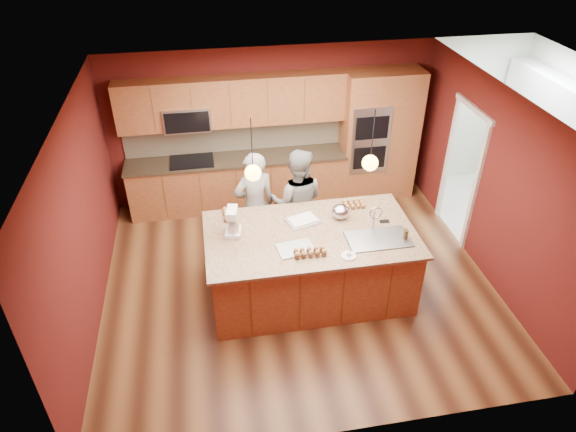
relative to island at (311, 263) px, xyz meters
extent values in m
plane|color=#432314|center=(-0.12, 0.28, -0.52)|extent=(5.50, 5.50, 0.00)
plane|color=silver|center=(-0.12, 0.28, 2.18)|extent=(5.50, 5.50, 0.00)
plane|color=#541613|center=(-0.12, 2.78, 0.83)|extent=(5.50, 0.00, 5.50)
plane|color=#541613|center=(-0.12, -2.22, 0.83)|extent=(5.50, 0.00, 5.50)
plane|color=#541613|center=(-2.87, 0.28, 0.83)|extent=(0.00, 5.00, 5.00)
plane|color=#541613|center=(2.63, 0.28, 0.83)|extent=(0.00, 5.00, 5.00)
cube|color=brown|center=(-0.77, 2.48, -0.07)|extent=(3.70, 0.60, 0.90)
cube|color=black|center=(-0.77, 2.47, 0.39)|extent=(3.74, 0.64, 0.04)
cube|color=beige|center=(-0.77, 2.77, 0.70)|extent=(3.70, 0.03, 0.56)
cube|color=brown|center=(-0.77, 2.60, 1.38)|extent=(3.70, 0.36, 0.80)
cube|color=black|center=(-1.52, 2.46, 0.42)|extent=(0.72, 0.52, 0.03)
cube|color=#AEB2B6|center=(-1.52, 2.58, 1.16)|extent=(0.76, 0.40, 0.40)
cube|color=brown|center=(1.48, 2.48, 0.63)|extent=(0.80, 0.60, 2.30)
cube|color=#AEB2B6|center=(1.48, 2.18, 0.68)|extent=(0.66, 0.04, 1.20)
cube|color=brown|center=(2.13, 2.48, 0.63)|extent=(0.50, 0.60, 2.30)
plane|color=silver|center=(3.53, 1.48, -0.52)|extent=(2.60, 2.60, 0.00)
plane|color=beige|center=(4.43, 1.48, 0.83)|extent=(0.00, 2.70, 2.70)
cube|color=white|center=(4.23, 1.48, 1.43)|extent=(0.35, 2.40, 0.75)
cylinder|color=black|center=(-0.74, 0.00, 1.83)|extent=(0.01, 0.01, 0.70)
sphere|color=#FFBA41|center=(-0.74, 0.00, 1.48)|extent=(0.20, 0.20, 0.20)
cylinder|color=black|center=(0.71, 0.00, 1.83)|extent=(0.01, 0.01, 0.70)
sphere|color=#FFBA41|center=(0.71, 0.00, 1.48)|extent=(0.20, 0.20, 0.20)
cube|color=brown|center=(-0.02, 0.00, -0.03)|extent=(2.68, 1.45, 0.98)
cube|color=tan|center=(-0.02, 0.00, 0.48)|extent=(2.78, 1.55, 0.04)
cube|color=#AEB2B6|center=(0.82, -0.27, 0.42)|extent=(0.80, 0.47, 0.18)
imported|color=black|center=(-0.64, 1.03, 0.35)|extent=(0.71, 0.55, 1.74)
imported|color=gray|center=(0.00, 1.03, 0.34)|extent=(0.96, 0.82, 1.72)
cube|color=white|center=(-1.02, 0.16, 0.53)|extent=(0.24, 0.29, 0.06)
cube|color=white|center=(-1.02, 0.27, 0.69)|extent=(0.11, 0.10, 0.26)
cube|color=white|center=(-1.02, 0.18, 0.83)|extent=(0.17, 0.28, 0.10)
cylinder|color=#B8BBC0|center=(-1.02, 0.12, 0.60)|extent=(0.15, 0.15, 0.14)
cube|color=silver|center=(-0.06, 0.28, 0.52)|extent=(0.50, 0.42, 0.03)
cube|color=silver|center=(-0.06, 0.28, 0.54)|extent=(0.43, 0.35, 0.02)
cube|color=#AEB2B6|center=(-0.27, -0.30, 0.51)|extent=(0.49, 0.38, 0.02)
ellipsoid|color=#B8BBC0|center=(0.46, 0.29, 0.60)|extent=(0.25, 0.25, 0.21)
cylinder|color=white|center=(0.35, -0.55, 0.51)|extent=(0.19, 0.19, 0.01)
cylinder|color=#392914|center=(1.17, -0.32, 0.57)|extent=(0.07, 0.07, 0.14)
cube|color=black|center=(1.03, 0.10, 0.51)|extent=(0.14, 0.08, 0.01)
cube|color=white|center=(4.07, 1.17, -0.04)|extent=(0.71, 0.73, 0.96)
cube|color=white|center=(4.09, 1.78, -0.07)|extent=(0.60, 0.61, 0.90)
camera|label=1|loc=(-1.25, -5.33, 4.46)|focal=32.00mm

